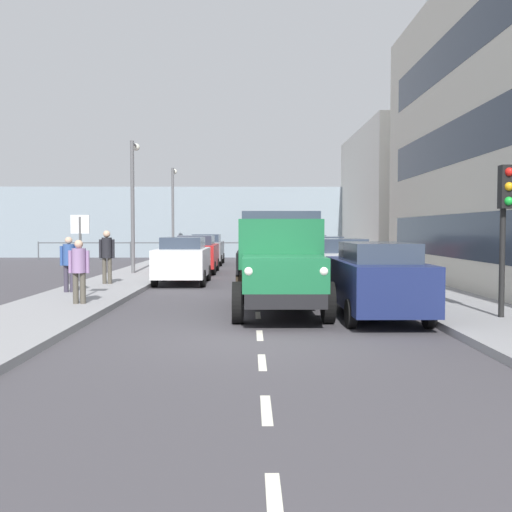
% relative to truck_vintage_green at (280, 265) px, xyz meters
% --- Properties ---
extents(ground_plane, '(80.00, 80.00, 0.00)m').
position_rel_truck_vintage_green_xyz_m(ground_plane, '(0.52, -5.64, -1.18)').
color(ground_plane, '#423F44').
extents(sidewalk_left, '(2.70, 39.17, 0.15)m').
position_rel_truck_vintage_green_xyz_m(sidewalk_left, '(-4.45, -5.64, -1.10)').
color(sidewalk_left, gray).
rests_on(sidewalk_left, ground_plane).
extents(sidewalk_right, '(2.70, 39.17, 0.15)m').
position_rel_truck_vintage_green_xyz_m(sidewalk_right, '(5.49, -5.64, -1.10)').
color(sidewalk_right, gray).
rests_on(sidewalk_right, ground_plane).
extents(road_centreline_markings, '(0.12, 36.20, 0.01)m').
position_rel_truck_vintage_green_xyz_m(road_centreline_markings, '(0.52, -5.21, -1.17)').
color(road_centreline_markings, silver).
rests_on(road_centreline_markings, ground_plane).
extents(building_far_block, '(7.55, 12.53, 7.98)m').
position_rel_truck_vintage_green_xyz_m(building_far_block, '(-9.57, -22.18, 2.81)').
color(building_far_block, silver).
rests_on(building_far_block, ground_plane).
extents(sea_horizon, '(80.00, 0.80, 5.00)m').
position_rel_truck_vintage_green_xyz_m(sea_horizon, '(0.52, -28.22, 1.32)').
color(sea_horizon, '#84939E').
rests_on(sea_horizon, ground_plane).
extents(seawall_railing, '(28.08, 0.08, 1.20)m').
position_rel_truck_vintage_green_xyz_m(seawall_railing, '(0.52, -24.62, -0.26)').
color(seawall_railing, '#4C5156').
rests_on(seawall_railing, ground_plane).
extents(truck_vintage_green, '(2.17, 5.64, 2.43)m').
position_rel_truck_vintage_green_xyz_m(truck_vintage_green, '(0.00, 0.00, 0.00)').
color(truck_vintage_green, black).
rests_on(truck_vintage_green, ground_plane).
extents(car_navy_kerbside_near, '(1.78, 4.53, 1.72)m').
position_rel_truck_vintage_green_xyz_m(car_navy_kerbside_near, '(-2.15, 0.55, -0.28)').
color(car_navy_kerbside_near, navy).
rests_on(car_navy_kerbside_near, ground_plane).
extents(car_silver_kerbside_1, '(1.75, 3.92, 1.72)m').
position_rel_truck_vintage_green_xyz_m(car_silver_kerbside_1, '(-2.15, -4.83, -0.29)').
color(car_silver_kerbside_1, '#B7BABF').
rests_on(car_silver_kerbside_1, ground_plane).
extents(car_black_kerbside_2, '(1.85, 4.50, 1.72)m').
position_rel_truck_vintage_green_xyz_m(car_black_kerbside_2, '(-2.15, -9.95, -0.28)').
color(car_black_kerbside_2, black).
rests_on(car_black_kerbside_2, ground_plane).
extents(car_maroon_kerbside_3, '(1.93, 4.32, 1.72)m').
position_rel_truck_vintage_green_xyz_m(car_maroon_kerbside_3, '(-2.15, -15.34, -0.28)').
color(car_maroon_kerbside_3, maroon).
rests_on(car_maroon_kerbside_3, ground_plane).
extents(car_white_oppositeside_0, '(1.87, 3.98, 1.72)m').
position_rel_truck_vintage_green_xyz_m(car_white_oppositeside_0, '(3.19, -7.87, -0.28)').
color(car_white_oppositeside_0, white).
rests_on(car_white_oppositeside_0, ground_plane).
extents(car_red_oppositeside_1, '(1.95, 4.23, 1.72)m').
position_rel_truck_vintage_green_xyz_m(car_red_oppositeside_1, '(3.19, -13.30, -0.28)').
color(car_red_oppositeside_1, '#B21E1E').
rests_on(car_red_oppositeside_1, ground_plane).
extents(car_grey_oppositeside_2, '(1.90, 4.55, 1.72)m').
position_rel_truck_vintage_green_xyz_m(car_grey_oppositeside_2, '(3.19, -19.65, -0.28)').
color(car_grey_oppositeside_2, slate).
rests_on(car_grey_oppositeside_2, ground_plane).
extents(pedestrian_with_bag, '(0.53, 0.34, 1.60)m').
position_rel_truck_vintage_green_xyz_m(pedestrian_with_bag, '(4.99, -0.90, -0.09)').
color(pedestrian_with_bag, '#4C473D').
rests_on(pedestrian_with_bag, sidewalk_right).
extents(pedestrian_strolling, '(0.53, 0.34, 1.64)m').
position_rel_truck_vintage_green_xyz_m(pedestrian_strolling, '(6.08, -3.63, -0.07)').
color(pedestrian_strolling, '#383342').
rests_on(pedestrian_strolling, sidewalk_right).
extents(pedestrian_in_dark_coat, '(0.53, 0.34, 1.82)m').
position_rel_truck_vintage_green_xyz_m(pedestrian_in_dark_coat, '(5.59, -6.26, 0.05)').
color(pedestrian_in_dark_coat, '#4C473D').
rests_on(pedestrian_in_dark_coat, sidewalk_right).
extents(traffic_light_near, '(0.28, 0.41, 3.20)m').
position_rel_truck_vintage_green_xyz_m(traffic_light_near, '(-4.64, 1.53, 1.29)').
color(traffic_light_near, black).
rests_on(traffic_light_near, sidewalk_left).
extents(lamp_post_promenade, '(0.32, 1.14, 5.60)m').
position_rel_truck_vintage_green_xyz_m(lamp_post_promenade, '(5.69, -11.39, 2.37)').
color(lamp_post_promenade, '#59595B').
rests_on(lamp_post_promenade, sidewalk_right).
extents(lamp_post_far, '(0.32, 1.14, 5.62)m').
position_rel_truck_vintage_green_xyz_m(lamp_post_far, '(5.45, -22.55, 2.38)').
color(lamp_post_far, '#59595B').
rests_on(lamp_post_far, sidewalk_right).
extents(street_sign, '(0.50, 0.07, 2.25)m').
position_rel_truck_vintage_green_xyz_m(street_sign, '(5.28, -2.04, 0.50)').
color(street_sign, '#4C4C4C').
rests_on(street_sign, sidewalk_right).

